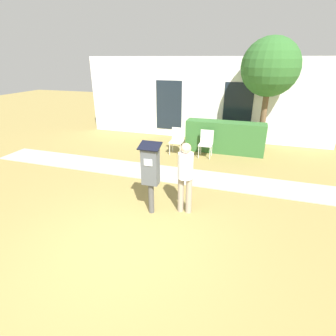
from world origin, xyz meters
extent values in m
plane|color=olive|center=(0.00, 0.00, 0.00)|extent=(40.00, 40.00, 0.00)
cube|color=#A3A099|center=(0.00, 3.32, 0.01)|extent=(12.00, 1.10, 0.02)
cube|color=white|center=(0.00, 7.38, 1.60)|extent=(10.00, 0.24, 3.20)
cube|color=#19232D|center=(-1.40, 7.25, 1.30)|extent=(1.10, 0.02, 2.00)
cube|color=#19232D|center=(1.40, 7.25, 1.30)|extent=(1.10, 0.02, 2.00)
cylinder|color=#4C4C4C|center=(0.09, 1.26, 0.35)|extent=(0.12, 0.12, 0.70)
cube|color=#4C5156|center=(0.09, 1.26, 1.10)|extent=(0.34, 0.22, 0.80)
cube|color=silver|center=(0.09, 1.15, 1.22)|extent=(0.18, 0.01, 0.14)
cube|color=black|center=(0.09, 1.26, 1.53)|extent=(0.44, 0.31, 0.12)
cylinder|color=gray|center=(0.68, 1.51, 0.41)|extent=(0.13, 0.13, 0.82)
cylinder|color=gray|center=(0.86, 1.51, 0.41)|extent=(0.13, 0.13, 0.82)
cylinder|color=white|center=(0.77, 1.51, 1.09)|extent=(0.32, 0.32, 0.55)
sphere|color=#D8AD8C|center=(0.77, 1.51, 1.48)|extent=(0.21, 0.21, 0.21)
cylinder|color=silver|center=(-0.63, 4.90, 0.21)|extent=(0.03, 0.03, 0.42)
cylinder|color=silver|center=(-0.25, 4.90, 0.21)|extent=(0.03, 0.03, 0.42)
cylinder|color=silver|center=(-0.63, 5.28, 0.21)|extent=(0.03, 0.03, 0.42)
cylinder|color=silver|center=(-0.25, 5.28, 0.21)|extent=(0.03, 0.03, 0.42)
cube|color=silver|center=(-0.44, 5.09, 0.44)|extent=(0.44, 0.44, 0.04)
cube|color=silver|center=(-0.44, 5.29, 0.68)|extent=(0.44, 0.04, 0.44)
cylinder|color=silver|center=(0.39, 4.89, 0.21)|extent=(0.03, 0.03, 0.42)
cylinder|color=silver|center=(0.77, 4.89, 0.21)|extent=(0.03, 0.03, 0.42)
cylinder|color=silver|center=(0.39, 5.27, 0.21)|extent=(0.03, 0.03, 0.42)
cylinder|color=silver|center=(0.77, 5.27, 0.21)|extent=(0.03, 0.03, 0.42)
cube|color=silver|center=(0.58, 5.08, 0.44)|extent=(0.44, 0.44, 0.04)
cube|color=silver|center=(0.58, 5.29, 0.68)|extent=(0.44, 0.04, 0.44)
cube|color=#33662D|center=(1.13, 5.80, 0.55)|extent=(2.73, 0.60, 1.10)
cylinder|color=brown|center=(2.35, 6.42, 1.10)|extent=(0.20, 0.20, 2.20)
sphere|color=#2D6028|center=(2.35, 6.42, 2.87)|extent=(1.90, 1.90, 1.90)
camera|label=1|loc=(1.95, -3.34, 3.15)|focal=28.00mm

